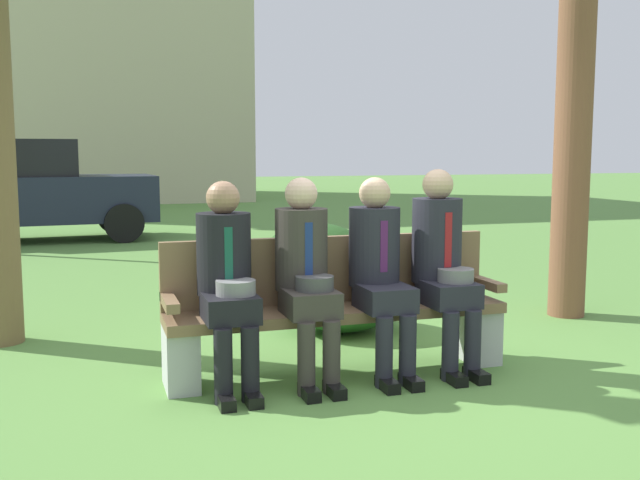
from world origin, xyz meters
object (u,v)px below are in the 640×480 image
at_px(seated_man_leftmost, 227,274).
at_px(shrub_mid_lawn, 344,294).
at_px(park_bench, 335,308).
at_px(seated_man_centerright, 379,265).
at_px(seated_man_centerleft, 306,269).
at_px(parked_car_near, 31,191).
at_px(building_backdrop, 46,9).
at_px(shrub_near_bench, 316,257).
at_px(seated_man_rightmost, 443,259).

distance_m(seated_man_leftmost, shrub_mid_lawn, 1.71).
bearing_deg(park_bench, seated_man_centerright, -26.39).
bearing_deg(seated_man_centerleft, park_bench, 28.69).
bearing_deg(parked_car_near, seated_man_centerright, -72.28).
bearing_deg(seated_man_centerleft, seated_man_leftmost, -179.81).
xyz_separation_m(seated_man_leftmost, seated_man_centerleft, (0.50, 0.00, 0.01)).
height_order(seated_man_centerright, building_backdrop, building_backdrop).
bearing_deg(building_backdrop, seated_man_centerleft, -83.32).
bearing_deg(seated_man_centerright, shrub_near_bench, 80.89).
xyz_separation_m(seated_man_centerleft, seated_man_centerright, (0.51, 0.01, 0.00)).
xyz_separation_m(park_bench, seated_man_leftmost, (-0.75, -0.14, 0.28)).
relative_size(seated_man_rightmost, parked_car_near, 0.34).
height_order(shrub_near_bench, parked_car_near, parked_car_near).
bearing_deg(seated_man_leftmost, shrub_mid_lawn, 44.83).
relative_size(seated_man_leftmost, seated_man_rightmost, 0.95).
relative_size(park_bench, shrub_mid_lawn, 2.30).
height_order(seated_man_centerright, seated_man_rightmost, seated_man_rightmost).
height_order(park_bench, building_backdrop, building_backdrop).
relative_size(seated_man_centerleft, seated_man_centerright, 1.00).
distance_m(seated_man_centerleft, shrub_near_bench, 3.12).
distance_m(seated_man_rightmost, shrub_near_bench, 2.96).
height_order(shrub_mid_lawn, parked_car_near, parked_car_near).
height_order(seated_man_leftmost, seated_man_centerleft, seated_man_centerleft).
bearing_deg(seated_man_leftmost, seated_man_centerright, 0.40).
distance_m(seated_man_centerright, shrub_mid_lawn, 1.25).
relative_size(seated_man_centerleft, building_backdrop, 0.11).
xyz_separation_m(seated_man_rightmost, parked_car_near, (-3.19, 8.53, 0.09)).
height_order(seated_man_centerleft, seated_man_rightmost, seated_man_rightmost).
height_order(seated_man_leftmost, shrub_near_bench, seated_man_leftmost).
relative_size(seated_man_leftmost, parked_car_near, 0.32).
relative_size(park_bench, seated_man_rightmost, 1.68).
bearing_deg(seated_man_rightmost, parked_car_near, 110.48).
bearing_deg(seated_man_centerleft, shrub_mid_lawn, 60.05).
bearing_deg(building_backdrop, parked_car_near, -89.11).
relative_size(seated_man_centerright, shrub_near_bench, 1.12).
distance_m(seated_man_leftmost, parked_car_near, 8.71).
bearing_deg(seated_man_centerright, shrub_mid_lawn, 81.75).
xyz_separation_m(seated_man_centerleft, shrub_near_bench, (0.98, 2.94, -0.36)).
bearing_deg(seated_man_rightmost, seated_man_centerleft, -179.74).
bearing_deg(parked_car_near, seated_man_leftmost, -78.64).
xyz_separation_m(seated_man_centerleft, shrub_mid_lawn, (0.67, 1.17, -0.42)).
relative_size(seated_man_centerleft, seated_man_rightmost, 0.97).
distance_m(seated_man_rightmost, building_backdrop, 21.44).
bearing_deg(park_bench, seated_man_rightmost, -10.20).
bearing_deg(building_backdrop, park_bench, -82.59).
relative_size(seated_man_centerright, parked_car_near, 0.33).
relative_size(park_bench, parked_car_near, 0.57).
relative_size(seated_man_leftmost, shrub_mid_lawn, 1.30).
bearing_deg(shrub_near_bench, parked_car_near, 119.73).
bearing_deg(park_bench, parked_car_near, 106.36).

